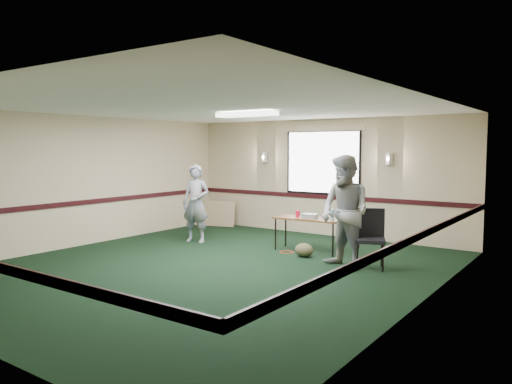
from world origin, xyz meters
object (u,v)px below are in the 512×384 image
Objects in this scene: person_left at (196,203)px; person_right at (345,212)px; projector at (310,216)px; folding_table at (308,220)px; conference_chair at (370,233)px.

person_left is 3.69m from person_right.
person_right is at bearing -20.91° from person_left.
person_right is at bearing -44.47° from projector.
person_right is at bearing -39.92° from folding_table.
person_left is at bearing -177.93° from projector.
projector is 1.52m from conference_chair.
folding_table is at bearing 136.49° from conference_chair.
person_left is at bearing -171.84° from folding_table.
conference_chair is at bearing -26.96° from projector.
person_left is (-3.98, 0.02, 0.26)m from conference_chair.
person_left is at bearing 155.89° from conference_chair.
folding_table is at bearing -3.54° from person_left.
conference_chair is 0.52× the size of person_right.
conference_chair is (1.50, -0.54, -0.03)m from folding_table.
folding_table is 0.71× the size of person_right.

